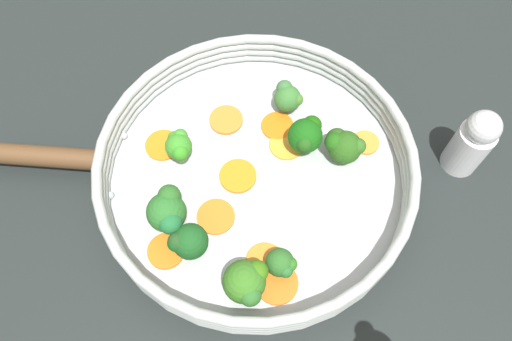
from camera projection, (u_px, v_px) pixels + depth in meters
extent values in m
plane|color=black|center=(256.00, 183.00, 0.60)|extent=(4.00, 4.00, 0.00)
cylinder|color=#B2B5B7|center=(256.00, 180.00, 0.59)|extent=(0.35, 0.35, 0.02)
torus|color=#AEB5B3|center=(256.00, 174.00, 0.58)|extent=(0.36, 0.36, 0.01)
torus|color=#AEB5B3|center=(256.00, 170.00, 0.57)|extent=(0.36, 0.36, 0.01)
torus|color=#AEB5B3|center=(256.00, 165.00, 0.56)|extent=(0.36, 0.36, 0.01)
torus|color=#AEB5B3|center=(256.00, 160.00, 0.55)|extent=(0.36, 0.36, 0.01)
cylinder|color=brown|center=(38.00, 156.00, 0.58)|extent=(0.12, 0.15, 0.02)
sphere|color=#B5B1B9|center=(124.00, 136.00, 0.60)|extent=(0.01, 0.01, 0.01)
sphere|color=#ADB9B9|center=(110.00, 195.00, 0.57)|extent=(0.01, 0.01, 0.01)
cylinder|color=orange|center=(238.00, 176.00, 0.58)|extent=(0.06, 0.06, 0.00)
cylinder|color=orange|center=(226.00, 120.00, 0.62)|extent=(0.05, 0.05, 0.01)
cylinder|color=orange|center=(216.00, 217.00, 0.56)|extent=(0.06, 0.06, 0.00)
cylinder|color=orange|center=(365.00, 143.00, 0.60)|extent=(0.05, 0.05, 0.00)
cylinder|color=orange|center=(277.00, 126.00, 0.61)|extent=(0.04, 0.04, 0.00)
cylinder|color=orange|center=(166.00, 251.00, 0.54)|extent=(0.06, 0.06, 0.00)
cylinder|color=#F29D31|center=(289.00, 147.00, 0.60)|extent=(0.05, 0.05, 0.00)
cylinder|color=orange|center=(265.00, 261.00, 0.54)|extent=(0.04, 0.04, 0.00)
cylinder|color=orange|center=(277.00, 283.00, 0.52)|extent=(0.06, 0.06, 0.00)
cylinder|color=orange|center=(163.00, 145.00, 0.60)|extent=(0.06, 0.06, 0.00)
cylinder|color=#628556|center=(343.00, 155.00, 0.59)|extent=(0.01, 0.01, 0.01)
sphere|color=#275617|center=(345.00, 147.00, 0.57)|extent=(0.04, 0.04, 0.04)
sphere|color=#2D5F1E|center=(358.00, 146.00, 0.57)|extent=(0.02, 0.02, 0.02)
sphere|color=#1E5713|center=(334.00, 142.00, 0.57)|extent=(0.02, 0.02, 0.02)
sphere|color=#284D19|center=(337.00, 139.00, 0.58)|extent=(0.03, 0.03, 0.03)
cylinder|color=#739860|center=(181.00, 155.00, 0.59)|extent=(0.01, 0.01, 0.02)
sphere|color=#378826|center=(178.00, 146.00, 0.57)|extent=(0.03, 0.03, 0.03)
sphere|color=#3A8F29|center=(180.00, 136.00, 0.57)|extent=(0.02, 0.02, 0.02)
sphere|color=#348D20|center=(180.00, 153.00, 0.56)|extent=(0.02, 0.02, 0.02)
sphere|color=#3F801D|center=(174.00, 138.00, 0.57)|extent=(0.01, 0.01, 0.01)
cylinder|color=#6B8C53|center=(287.00, 106.00, 0.62)|extent=(0.01, 0.01, 0.01)
sphere|color=#377130|center=(288.00, 99.00, 0.61)|extent=(0.03, 0.03, 0.03)
sphere|color=#41722A|center=(297.00, 100.00, 0.60)|extent=(0.02, 0.02, 0.02)
sphere|color=#386B38|center=(284.00, 88.00, 0.61)|extent=(0.02, 0.02, 0.02)
cylinder|color=#81AB6D|center=(245.00, 287.00, 0.52)|extent=(0.01, 0.01, 0.02)
sphere|color=#346D1F|center=(244.00, 282.00, 0.50)|extent=(0.04, 0.04, 0.04)
sphere|color=#386E15|center=(257.00, 272.00, 0.50)|extent=(0.02, 0.02, 0.02)
sphere|color=#2B6326|center=(250.00, 295.00, 0.49)|extent=(0.02, 0.02, 0.02)
cylinder|color=#5D8849|center=(170.00, 220.00, 0.55)|extent=(0.01, 0.01, 0.02)
sphere|color=#276627|center=(166.00, 212.00, 0.53)|extent=(0.04, 0.04, 0.04)
sphere|color=#285E22|center=(169.00, 196.00, 0.53)|extent=(0.03, 0.03, 0.03)
sphere|color=#1E6330|center=(170.00, 223.00, 0.52)|extent=(0.03, 0.03, 0.03)
cylinder|color=#688F55|center=(303.00, 146.00, 0.59)|extent=(0.01, 0.01, 0.02)
sphere|color=#155712|center=(305.00, 136.00, 0.57)|extent=(0.04, 0.04, 0.04)
sphere|color=#19560B|center=(312.00, 125.00, 0.57)|extent=(0.02, 0.02, 0.02)
sphere|color=#1E4F15|center=(304.00, 144.00, 0.56)|extent=(0.02, 0.02, 0.02)
cylinder|color=#638E47|center=(192.00, 247.00, 0.54)|extent=(0.02, 0.02, 0.02)
sphere|color=#184D1D|center=(190.00, 241.00, 0.52)|extent=(0.04, 0.04, 0.04)
sphere|color=#1E431B|center=(176.00, 240.00, 0.51)|extent=(0.02, 0.02, 0.02)
sphere|color=#104B17|center=(177.00, 243.00, 0.51)|extent=(0.02, 0.02, 0.02)
cylinder|color=#8DAB6F|center=(279.00, 267.00, 0.53)|extent=(0.02, 0.02, 0.01)
sphere|color=#2B6124|center=(280.00, 262.00, 0.51)|extent=(0.03, 0.03, 0.03)
sphere|color=#26642B|center=(286.00, 270.00, 0.51)|extent=(0.02, 0.02, 0.02)
sphere|color=#2B6B1C|center=(290.00, 264.00, 0.51)|extent=(0.02, 0.02, 0.02)
cylinder|color=white|center=(468.00, 148.00, 0.58)|extent=(0.04, 0.04, 0.07)
sphere|color=silver|center=(484.00, 127.00, 0.54)|extent=(0.04, 0.04, 0.04)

